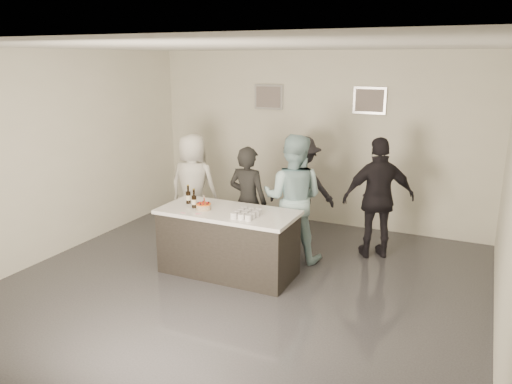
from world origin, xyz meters
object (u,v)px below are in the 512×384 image
(bar_counter, at_px, (228,242))
(beer_bottle_a, at_px, (188,194))
(beer_bottle_b, at_px, (194,199))
(person_guest_right, at_px, (379,198))
(person_guest_left, at_px, (193,186))
(cake, at_px, (204,207))
(person_main_black, at_px, (248,202))
(person_main_blue, at_px, (293,198))
(person_guest_back, at_px, (301,187))

(bar_counter, bearing_deg, beer_bottle_a, 174.71)
(beer_bottle_b, relative_size, person_guest_right, 0.15)
(person_guest_left, xyz_separation_m, person_guest_right, (2.94, 0.35, 0.05))
(cake, relative_size, beer_bottle_a, 0.78)
(cake, height_order, person_main_black, person_main_black)
(person_guest_left, bearing_deg, beer_bottle_b, 118.17)
(bar_counter, bearing_deg, person_main_blue, 54.59)
(person_guest_back, bearing_deg, person_main_black, 63.53)
(person_main_blue, height_order, person_guest_back, person_main_blue)
(bar_counter, distance_m, person_guest_right, 2.30)
(beer_bottle_a, height_order, beer_bottle_b, same)
(cake, relative_size, person_main_black, 0.12)
(beer_bottle_a, relative_size, beer_bottle_b, 1.00)
(bar_counter, distance_m, person_guest_back, 1.93)
(bar_counter, distance_m, cake, 0.59)
(person_main_blue, height_order, person_guest_left, person_main_blue)
(cake, height_order, person_main_blue, person_main_blue)
(person_main_black, distance_m, person_guest_back, 1.22)
(bar_counter, distance_m, beer_bottle_a, 0.88)
(person_guest_back, bearing_deg, person_guest_left, 18.30)
(beer_bottle_a, distance_m, person_guest_back, 2.08)
(cake, relative_size, person_guest_right, 0.11)
(person_guest_right, bearing_deg, person_guest_left, -20.96)
(person_guest_left, xyz_separation_m, person_guest_back, (1.61, 0.74, -0.02))
(person_guest_left, distance_m, person_guest_right, 2.96)
(bar_counter, height_order, person_guest_left, person_guest_left)
(bar_counter, relative_size, person_guest_back, 1.12)
(bar_counter, bearing_deg, cake, -162.88)
(person_guest_left, bearing_deg, person_guest_back, -159.74)
(cake, xyz_separation_m, person_main_black, (0.27, 0.81, -0.11))
(cake, distance_m, person_main_black, 0.86)
(person_guest_right, bearing_deg, person_main_blue, 1.71)
(beer_bottle_b, distance_m, person_main_black, 0.93)
(beer_bottle_a, height_order, person_main_black, person_main_black)
(person_guest_left, distance_m, person_guest_back, 1.77)
(person_guest_back, bearing_deg, person_guest_right, 157.58)
(beer_bottle_b, xyz_separation_m, person_main_black, (0.42, 0.80, -0.20))
(person_guest_back, bearing_deg, beer_bottle_b, 60.28)
(beer_bottle_a, height_order, person_main_blue, person_main_blue)
(person_guest_left, bearing_deg, cake, 122.82)
(cake, distance_m, beer_bottle_a, 0.39)
(cake, distance_m, person_guest_left, 1.53)
(cake, height_order, person_guest_back, person_guest_back)
(cake, bearing_deg, person_guest_left, 127.18)
(beer_bottle_b, height_order, person_main_blue, person_main_blue)
(beer_bottle_a, distance_m, person_main_blue, 1.49)
(person_main_black, relative_size, person_guest_right, 0.92)
(cake, height_order, person_guest_left, person_guest_left)
(bar_counter, relative_size, person_guest_left, 1.09)
(beer_bottle_a, distance_m, person_main_black, 0.92)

